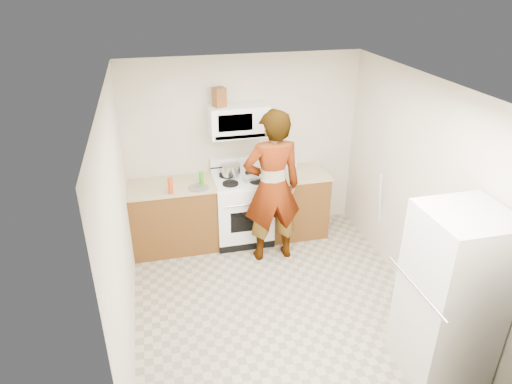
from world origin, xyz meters
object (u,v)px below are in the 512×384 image
object	(u,v)px
gas_range	(242,208)
microwave	(239,120)
fridge	(451,297)
kettle	(289,164)
saucepan	(231,170)
person	(272,188)

from	to	relation	value
gas_range	microwave	bearing A→B (deg)	90.00
fridge	gas_range	bearing A→B (deg)	115.94
fridge	kettle	size ratio (longest dim) A/B	9.12
fridge	saucepan	size ratio (longest dim) A/B	6.72
gas_range	saucepan	world-z (taller)	gas_range
gas_range	saucepan	distance (m)	0.56
gas_range	fridge	bearing A→B (deg)	-64.09
gas_range	kettle	distance (m)	0.88
microwave	saucepan	xyz separation A→B (m)	(-0.13, -0.01, -0.68)
person	saucepan	distance (m)	0.76
microwave	fridge	distance (m)	3.26
gas_range	person	xyz separation A→B (m)	(0.28, -0.52, 0.52)
gas_range	saucepan	size ratio (longest dim) A/B	4.47
kettle	person	bearing A→B (deg)	-120.12
saucepan	person	bearing A→B (deg)	-57.49
fridge	saucepan	distance (m)	3.19
person	kettle	distance (m)	0.74
gas_range	kettle	bearing A→B (deg)	8.19
person	fridge	size ratio (longest dim) A/B	1.19
microwave	saucepan	world-z (taller)	microwave
saucepan	fridge	bearing A→B (deg)	-62.95
microwave	person	size ratio (longest dim) A/B	0.38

